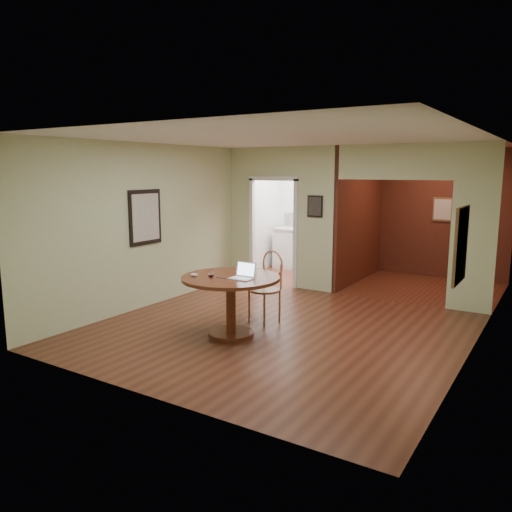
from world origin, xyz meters
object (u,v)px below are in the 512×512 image
Objects in this scene: open_laptop at (243,274)px; closed_laptop at (244,273)px; chair at (268,282)px; dining_table at (231,292)px.

open_laptop is 0.27m from closed_laptop.
chair is 3.57× the size of open_laptop.
dining_table is 4.54× the size of closed_laptop.
closed_laptop reaches higher than dining_table.
open_laptop reaches higher than dining_table.
dining_table is 0.35m from open_laptop.
open_laptop is at bearing -58.99° from closed_laptop.
open_laptop is 1.02× the size of closed_laptop.
chair is 0.94m from open_laptop.
dining_table is 0.33m from closed_laptop.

